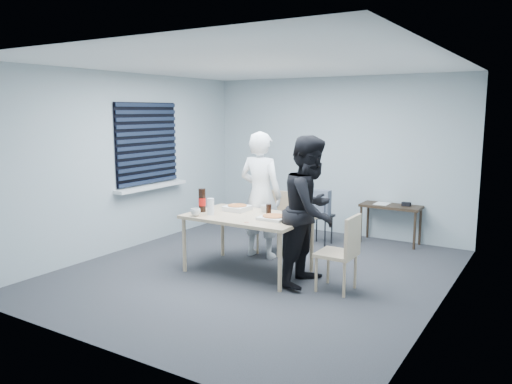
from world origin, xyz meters
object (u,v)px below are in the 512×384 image
Objects in this scene: chair_right at (344,248)px; soda_bottle at (202,201)px; person_white at (261,195)px; chair_far at (277,217)px; mug_b at (264,209)px; mug_a at (196,212)px; dining_table at (248,220)px; backpack at (321,203)px; person_black at (310,211)px; side_table at (391,210)px; stool at (321,222)px.

chair_right is 2.90× the size of soda_bottle.
person_white reaches higher than chair_right.
soda_bottle is at bearing 62.42° from person_white.
chair_far is 0.81m from mug_b.
mug_b is at bearing 47.28° from mug_a.
backpack is (0.25, 1.69, -0.02)m from dining_table.
mug_a reaches higher than dining_table.
person_black is 1.78m from backpack.
chair_right is at bearing -36.28° from backpack.
soda_bottle is at bearing 109.96° from mug_a.
mug_b is at bearing -73.31° from chair_far.
dining_table is 12.37× the size of mug_a.
chair_right is 1.90m from mug_a.
mug_b is (0.22, -0.73, 0.27)m from chair_far.
backpack is (-0.61, 1.66, -0.23)m from person_black.
mug_a is 0.29m from soda_bottle.
chair_right is 2.37m from side_table.
person_black reaches higher than side_table.
mug_a is 1.23× the size of mug_b.
chair_right is (1.31, -0.04, -0.17)m from dining_table.
dining_table is 2.60m from side_table.
dining_table is 0.86× the size of person_black.
chair_right is 0.97× the size of side_table.
chair_right reaches higher than backpack.
dining_table is at bearing -98.32° from stool.
mug_a is (-1.40, -0.41, -0.10)m from person_black.
chair_right is 2.03m from backpack.
chair_far is 0.97× the size of side_table.
person_white is at bearing -92.49° from backpack.
dining_table is at bearing 35.42° from mug_a.
backpack is (0.39, 0.68, 0.14)m from chair_far.
backpack is 1.43m from mug_b.
chair_far reaches higher than mug_a.
mug_a is (-0.39, -1.39, 0.28)m from chair_far.
person_white reaches higher than backpack.
side_table is 1.11m from stool.
person_black is at bearing 149.03° from person_white.
mug_b is at bearing 72.22° from person_black.
backpack is at bearing -114.54° from person_white.
dining_table is 0.68m from soda_bottle.
person_black reaches higher than chair_right.
stool is (-0.61, 1.67, -0.53)m from person_black.
person_black is at bearing -47.76° from backpack.
dining_table is at bearing 91.71° from person_black.
chair_far is 1.45m from person_black.
chair_far is at bearing -98.13° from backpack.
side_table is 1.11m from backpack.
chair_right is 7.24× the size of mug_a.
mug_b is at bearing 75.41° from dining_table.
chair_right is at bearing -97.77° from person_black.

